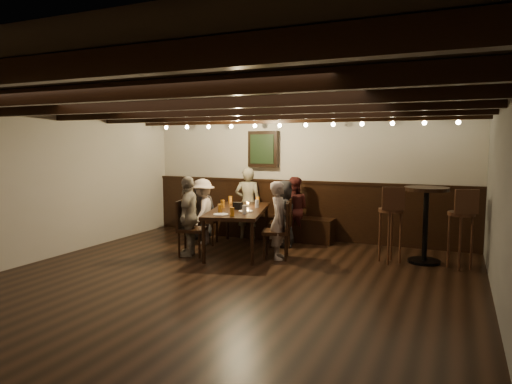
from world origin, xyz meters
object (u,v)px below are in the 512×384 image
at_px(person_left_far, 189,216).
at_px(chair_right_near, 282,232).
at_px(person_bench_centre, 248,203).
at_px(dining_table, 238,212).
at_px(person_right_near, 284,214).
at_px(person_left_near, 203,211).
at_px(chair_left_far, 191,239).
at_px(chair_right_far, 277,241).
at_px(bar_stool_right, 460,239).
at_px(person_bench_left, 201,209).
at_px(person_right_far, 279,220).
at_px(chair_left_near, 205,229).
at_px(bar_stool_left, 390,234).
at_px(person_bench_right, 293,209).
at_px(high_top_table, 426,213).

bearing_deg(person_left_far, chair_right_near, 121.50).
bearing_deg(person_bench_centre, person_left_far, 63.43).
xyz_separation_m(dining_table, person_right_near, (0.60, 0.64, -0.07)).
bearing_deg(person_left_near, dining_table, 59.04).
xyz_separation_m(chair_left_far, chair_right_far, (1.38, 0.39, -0.00)).
bearing_deg(bar_stool_right, person_bench_left, 155.50).
bearing_deg(bar_stool_right, person_right_far, 170.60).
height_order(chair_left_near, bar_stool_left, bar_stool_left).
xyz_separation_m(dining_table, person_left_near, (-0.84, 0.23, -0.07)).
height_order(person_bench_right, high_top_table, person_bench_right).
bearing_deg(person_bench_centre, person_bench_right, 170.54).
bearing_deg(person_left_near, person_right_near, 90.00).
height_order(chair_left_near, chair_left_far, chair_left_near).
bearing_deg(person_bench_left, high_top_table, 161.85).
relative_size(dining_table, high_top_table, 1.79).
bearing_deg(high_top_table, chair_right_far, -162.60).
relative_size(chair_right_near, chair_right_far, 0.96).
distance_m(person_bench_right, bar_stool_right, 3.02).
bearing_deg(dining_table, chair_left_far, -147.98).
bearing_deg(chair_right_far, person_right_near, -1.94).
height_order(chair_left_near, bar_stool_right, bar_stool_right).
xyz_separation_m(chair_right_far, high_top_table, (2.20, 0.69, 0.50)).
bearing_deg(person_right_far, chair_right_near, 1.99).
distance_m(chair_right_near, person_left_far, 1.77).
bearing_deg(chair_left_far, chair_left_near, -179.99).
relative_size(dining_table, chair_left_near, 2.28).
height_order(chair_right_near, person_bench_right, person_bench_right).
relative_size(person_bench_left, person_bench_right, 0.96).
height_order(chair_right_near, bar_stool_left, bar_stool_left).
height_order(person_left_near, bar_stool_left, person_left_near).
xyz_separation_m(dining_table, person_bench_right, (0.62, 1.11, -0.06)).
distance_m(chair_left_far, person_bench_centre, 1.72).
relative_size(chair_right_near, person_right_near, 0.74).
relative_size(person_bench_right, person_left_far, 0.93).
bearing_deg(person_bench_centre, chair_left_near, 39.82).
distance_m(dining_table, person_right_near, 0.88).
bearing_deg(person_right_far, person_bench_centre, 26.57).
distance_m(chair_left_near, person_bench_right, 1.71).
distance_m(chair_right_far, person_bench_centre, 1.72).
bearing_deg(chair_right_far, chair_right_near, 0.05).
distance_m(dining_table, chair_left_near, 0.93).
bearing_deg(person_right_near, person_bench_right, -18.43).
bearing_deg(bar_stool_left, dining_table, 167.82).
bearing_deg(high_top_table, chair_right_near, 175.90).
relative_size(chair_left_near, person_left_near, 0.77).
height_order(chair_left_near, chair_right_near, chair_left_near).
distance_m(person_bench_right, bar_stool_left, 2.09).
bearing_deg(chair_right_near, bar_stool_left, -116.91).
bearing_deg(person_right_near, chair_left_near, 90.00).
distance_m(chair_right_far, person_bench_left, 2.13).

